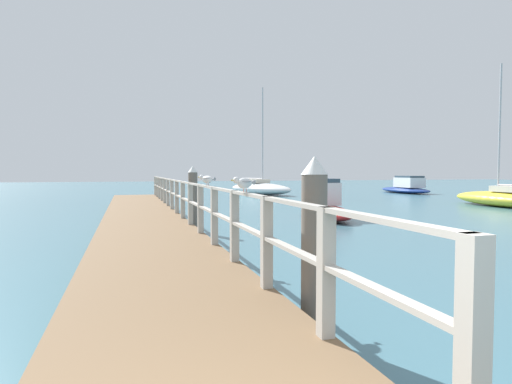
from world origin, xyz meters
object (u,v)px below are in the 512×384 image
(seagull_background, at_px, (207,179))
(boat_4, at_px, (406,187))
(dock_piling_far, at_px, (193,199))
(boat_2, at_px, (325,205))
(boat_0, at_px, (260,188))
(seagull_foreground, at_px, (244,183))
(dock_piling_near, at_px, (314,249))
(boat_3, at_px, (504,198))

(seagull_background, height_order, boat_4, seagull_background)
(dock_piling_far, xyz_separation_m, boat_4, (20.88, 18.37, -0.53))
(boat_2, bearing_deg, boat_0, 88.52)
(seagull_foreground, relative_size, boat_4, 0.06)
(dock_piling_near, height_order, dock_piling_far, same)
(boat_0, height_order, boat_3, boat_0)
(seagull_background, bearing_deg, boat_2, 16.30)
(boat_4, bearing_deg, dock_piling_near, 55.55)
(seagull_foreground, distance_m, boat_2, 11.50)
(dock_piling_far, height_order, seagull_background, dock_piling_far)
(boat_4, bearing_deg, boat_3, 77.00)
(boat_3, bearing_deg, boat_2, -164.94)
(boat_0, bearing_deg, boat_3, 101.59)
(seagull_background, xyz_separation_m, boat_0, (8.63, 24.37, -1.19))
(seagull_foreground, distance_m, boat_3, 21.23)
(dock_piling_far, bearing_deg, boat_3, 15.52)
(boat_3, bearing_deg, seagull_foreground, -141.75)
(boat_3, distance_m, boat_4, 14.20)
(boat_3, height_order, boat_4, boat_3)
(dock_piling_near, relative_size, boat_2, 0.45)
(seagull_foreground, relative_size, boat_0, 0.05)
(seagull_background, bearing_deg, seagull_foreground, -123.02)
(seagull_background, xyz_separation_m, boat_2, (5.94, 6.90, -1.19))
(dock_piling_near, bearing_deg, boat_4, 52.58)
(boat_2, bearing_deg, dock_piling_near, -109.02)
(dock_piling_near, height_order, boat_0, boat_0)
(dock_piling_near, relative_size, boat_0, 0.24)
(dock_piling_far, bearing_deg, dock_piling_near, -90.00)
(dock_piling_near, distance_m, dock_piling_far, 8.92)
(dock_piling_near, distance_m, seagull_background, 4.42)
(boat_3, relative_size, boat_4, 1.16)
(boat_0, bearing_deg, boat_2, 62.78)
(seagull_background, height_order, boat_2, seagull_background)
(seagull_background, height_order, boat_3, boat_3)
(dock_piling_near, height_order, boat_4, dock_piling_near)
(dock_piling_near, relative_size, seagull_background, 4.79)
(seagull_foreground, relative_size, boat_2, 0.09)
(seagull_foreground, distance_m, seagull_background, 2.87)
(boat_0, distance_m, boat_4, 12.72)
(boat_3, bearing_deg, dock_piling_near, -137.98)
(boat_2, bearing_deg, seagull_foreground, -114.04)
(dock_piling_far, distance_m, boat_2, 6.04)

